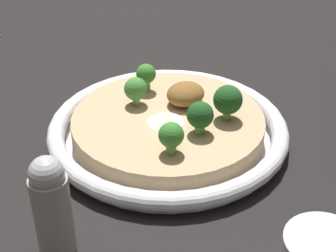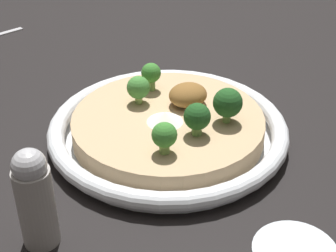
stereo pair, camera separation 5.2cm
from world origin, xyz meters
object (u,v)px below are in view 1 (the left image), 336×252
Objects in this scene: risotto_bowl at (168,128)px; broccoli_back_left at (200,116)px; broccoli_back at (171,136)px; broccoli_left at (228,100)px; broccoli_front_right at (136,89)px; broccoli_front_left at (146,75)px; pepper_shaker at (52,206)px.

broccoli_back_left reaches higher than risotto_bowl.
broccoli_back_left is at bearing -166.20° from broccoli_back.
broccoli_back is at bearing 10.12° from broccoli_left.
broccoli_front_right is 0.04m from broccoli_front_left.
pepper_shaker reaches higher than broccoli_back.
broccoli_front_right is 0.34× the size of pepper_shaker.
broccoli_back_left is at bearing 6.02° from broccoli_left.
broccoli_back is at bearing 56.71° from risotto_bowl.
broccoli_front_left is (-0.06, -0.13, 0.00)m from broccoli_back.
broccoli_front_left is at bearing -144.15° from broccoli_front_right.
broccoli_front_right is 0.12m from broccoli_left.
broccoli_back is (0.04, 0.06, 0.04)m from risotto_bowl.
broccoli_left is at bearing -170.13° from pepper_shaker.
broccoli_back_left is 0.21m from pepper_shaker.
broccoli_front_right is at bearing 35.85° from broccoli_front_left.
pepper_shaker reaches higher than broccoli_front_right.
pepper_shaker is (0.25, 0.04, -0.01)m from broccoli_left.
broccoli_back_left is at bearing 87.01° from broccoli_front_left.
pepper_shaker is (0.21, 0.16, -0.00)m from broccoli_front_left.
broccoli_back is (0.03, 0.11, 0.00)m from broccoli_front_right.
risotto_bowl is 0.22m from pepper_shaker.
risotto_bowl is 0.08m from broccoli_back.
broccoli_front_left is (-0.01, -0.12, 0.00)m from broccoli_back_left.
broccoli_back is 0.14m from broccoli_front_left.
broccoli_left is at bearing 108.98° from broccoli_front_left.
broccoli_back is 0.97× the size of broccoli_front_left.
risotto_bowl is 7.76× the size of broccoli_front_left.
risotto_bowl is at bearing -39.77° from broccoli_left.
broccoli_left is 0.41× the size of pepper_shaker.
broccoli_front_right is at bearing -76.24° from broccoli_back_left.
broccoli_front_right is 0.10m from broccoli_back_left.
broccoli_front_left is (-0.02, -0.07, 0.04)m from risotto_bowl.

